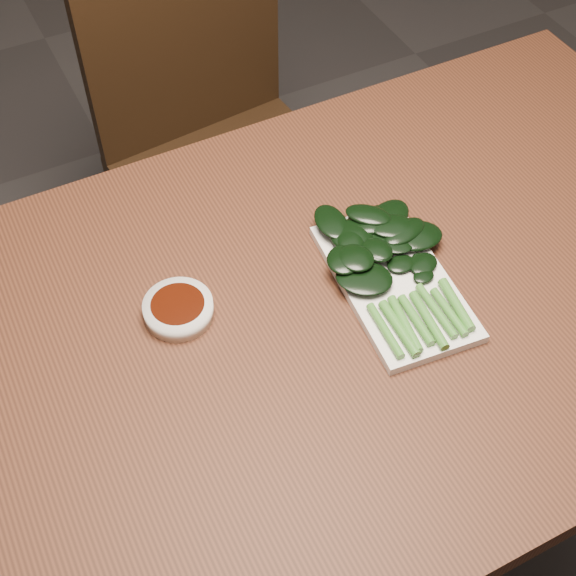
{
  "coord_description": "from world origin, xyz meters",
  "views": [
    {
      "loc": [
        -0.35,
        -0.58,
        1.62
      ],
      "look_at": [
        -0.03,
        0.05,
        0.76
      ],
      "focal_mm": 50.0,
      "sensor_mm": 36.0,
      "label": 1
    }
  ],
  "objects": [
    {
      "name": "sauce_bowl",
      "position": [
        -0.18,
        0.08,
        0.76
      ],
      "size": [
        0.09,
        0.09,
        0.03
      ],
      "color": "white",
      "rests_on": "table"
    },
    {
      "name": "table",
      "position": [
        0.0,
        0.0,
        0.68
      ],
      "size": [
        1.4,
        0.8,
        0.75
      ],
      "color": "#442113",
      "rests_on": "ground"
    },
    {
      "name": "chair_far",
      "position": [
        0.12,
        0.67,
        0.49
      ],
      "size": [
        0.48,
        0.48,
        0.89
      ],
      "rotation": [
        0.0,
        0.0,
        0.1
      ],
      "color": "black",
      "rests_on": "ground"
    },
    {
      "name": "ground",
      "position": [
        0.0,
        0.0,
        0.0
      ],
      "size": [
        6.0,
        6.0,
        0.0
      ],
      "primitive_type": "plane",
      "color": "#302E2E",
      "rests_on": "ground"
    },
    {
      "name": "serving_plate",
      "position": [
        0.11,
        -0.01,
        0.76
      ],
      "size": [
        0.17,
        0.28,
        0.01
      ],
      "rotation": [
        0.0,
        0.0,
        -0.09
      ],
      "color": "white",
      "rests_on": "table"
    },
    {
      "name": "gai_lan",
      "position": [
        0.12,
        0.04,
        0.78
      ],
      "size": [
        0.2,
        0.29,
        0.03
      ],
      "color": "#43852E",
      "rests_on": "serving_plate"
    }
  ]
}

